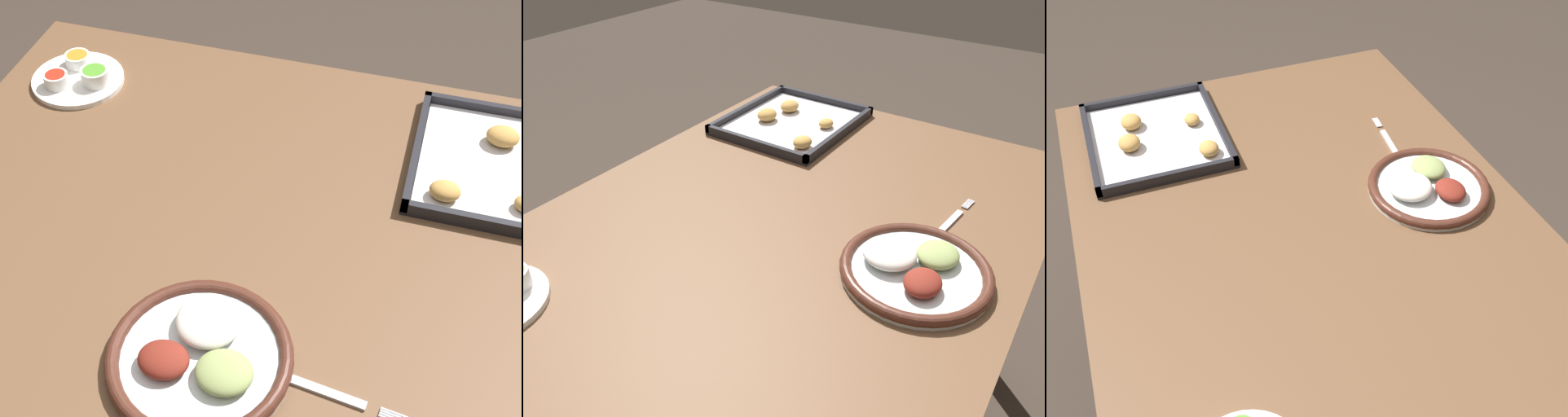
{
  "view_description": "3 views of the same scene",
  "coord_description": "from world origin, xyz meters",
  "views": [
    {
      "loc": [
        0.21,
        -0.73,
        1.55
      ],
      "look_at": [
        -0.0,
        0.0,
        0.75
      ],
      "focal_mm": 50.0,
      "sensor_mm": 36.0,
      "label": 1
    },
    {
      "loc": [
        -0.65,
        -0.44,
        1.27
      ],
      "look_at": [
        -0.0,
        0.0,
        0.75
      ],
      "focal_mm": 35.0,
      "sensor_mm": 36.0,
      "label": 2
    },
    {
      "loc": [
        -0.81,
        0.31,
        1.53
      ],
      "look_at": [
        -0.0,
        0.0,
        0.75
      ],
      "focal_mm": 42.0,
      "sensor_mm": 36.0,
      "label": 3
    }
  ],
  "objects": [
    {
      "name": "dinner_plate",
      "position": [
        -0.01,
        -0.26,
        0.73
      ],
      "size": [
        0.25,
        0.25,
        0.04
      ],
      "color": "silver",
      "rests_on": "dining_table"
    },
    {
      "name": "dining_table",
      "position": [
        0.0,
        0.0,
        0.61
      ],
      "size": [
        1.16,
        0.86,
        0.72
      ],
      "color": "brown",
      "rests_on": "ground_plane"
    },
    {
      "name": "ground_plane",
      "position": [
        0.0,
        0.0,
        0.0
      ],
      "size": [
        8.0,
        8.0,
        0.0
      ],
      "primitive_type": "plane",
      "color": "#382D26"
    },
    {
      "name": "fork",
      "position": [
        0.14,
        -0.26,
        0.72
      ],
      "size": [
        0.23,
        0.04,
        0.0
      ],
      "rotation": [
        0.0,
        0.0,
        -0.11
      ],
      "color": "silver",
      "rests_on": "dining_table"
    },
    {
      "name": "baking_tray",
      "position": [
        0.37,
        0.22,
        0.73
      ],
      "size": [
        0.34,
        0.3,
        0.04
      ],
      "color": "black",
      "rests_on": "dining_table"
    }
  ]
}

